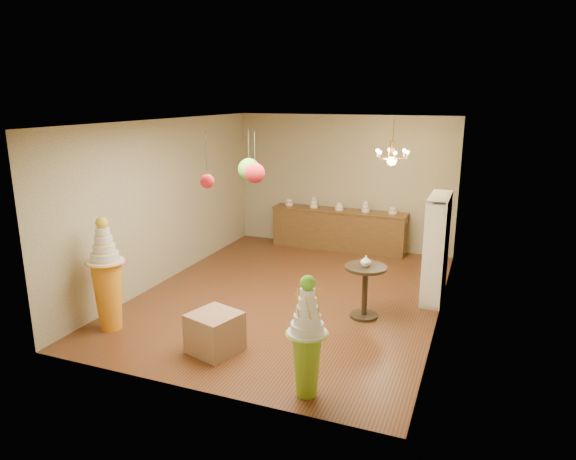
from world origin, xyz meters
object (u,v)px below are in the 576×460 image
(pedestal_green, at_px, (307,347))
(round_table, at_px, (365,284))
(pedestal_orange, at_px, (108,285))
(sideboard, at_px, (339,229))

(pedestal_green, relative_size, round_table, 1.74)
(pedestal_orange, relative_size, round_table, 2.04)
(pedestal_orange, height_order, sideboard, pedestal_orange)
(pedestal_green, relative_size, pedestal_orange, 0.86)
(pedestal_green, distance_m, sideboard, 5.96)
(sideboard, height_order, round_table, sideboard)
(pedestal_orange, height_order, round_table, pedestal_orange)
(pedestal_green, distance_m, round_table, 2.40)
(pedestal_green, height_order, pedestal_orange, pedestal_orange)
(pedestal_green, distance_m, pedestal_orange, 3.38)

